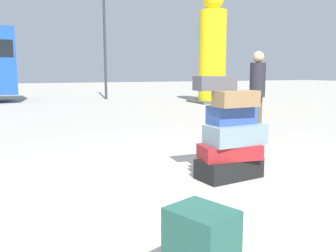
{
  "coord_description": "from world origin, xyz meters",
  "views": [
    {
      "loc": [
        -2.08,
        -3.54,
        1.32
      ],
      "look_at": [
        0.32,
        2.13,
        0.38
      ],
      "focal_mm": 38.48,
      "sensor_mm": 36.0,
      "label": 1
    }
  ],
  "objects_px": {
    "suitcase_brown_right_side": "(237,132)",
    "yellow_dummy_statue": "(212,53)",
    "suitcase_tower": "(231,137)",
    "suitcase_teal_foreground_far": "(201,252)",
    "person_bearded_onlooker": "(257,87)",
    "lamp_post": "(104,10)"
  },
  "relations": [
    {
      "from": "suitcase_tower",
      "to": "yellow_dummy_statue",
      "type": "relative_size",
      "value": 0.27
    },
    {
      "from": "suitcase_brown_right_side",
      "to": "lamp_post",
      "type": "distance_m",
      "value": 12.49
    },
    {
      "from": "suitcase_brown_right_side",
      "to": "person_bearded_onlooker",
      "type": "height_order",
      "value": "person_bearded_onlooker"
    },
    {
      "from": "suitcase_brown_right_side",
      "to": "suitcase_teal_foreground_far",
      "type": "distance_m",
      "value": 4.25
    },
    {
      "from": "suitcase_brown_right_side",
      "to": "suitcase_tower",
      "type": "bearing_deg",
      "value": -143.82
    },
    {
      "from": "suitcase_tower",
      "to": "suitcase_teal_foreground_far",
      "type": "relative_size",
      "value": 2.4
    },
    {
      "from": "suitcase_tower",
      "to": "lamp_post",
      "type": "distance_m",
      "value": 13.89
    },
    {
      "from": "person_bearded_onlooker",
      "to": "yellow_dummy_statue",
      "type": "relative_size",
      "value": 0.36
    },
    {
      "from": "person_bearded_onlooker",
      "to": "yellow_dummy_statue",
      "type": "distance_m",
      "value": 8.42
    },
    {
      "from": "suitcase_tower",
      "to": "person_bearded_onlooker",
      "type": "relative_size",
      "value": 0.74
    },
    {
      "from": "suitcase_brown_right_side",
      "to": "person_bearded_onlooker",
      "type": "relative_size",
      "value": 0.34
    },
    {
      "from": "yellow_dummy_statue",
      "to": "person_bearded_onlooker",
      "type": "bearing_deg",
      "value": -113.77
    },
    {
      "from": "suitcase_brown_right_side",
      "to": "lamp_post",
      "type": "bearing_deg",
      "value": 69.97
    },
    {
      "from": "suitcase_brown_right_side",
      "to": "yellow_dummy_statue",
      "type": "xyz_separation_m",
      "value": [
        4.23,
        8.27,
        1.82
      ]
    },
    {
      "from": "person_bearded_onlooker",
      "to": "lamp_post",
      "type": "bearing_deg",
      "value": -115.17
    },
    {
      "from": "suitcase_teal_foreground_far",
      "to": "person_bearded_onlooker",
      "type": "relative_size",
      "value": 0.31
    },
    {
      "from": "suitcase_teal_foreground_far",
      "to": "person_bearded_onlooker",
      "type": "height_order",
      "value": "person_bearded_onlooker"
    },
    {
      "from": "suitcase_brown_right_side",
      "to": "lamp_post",
      "type": "relative_size",
      "value": 0.09
    },
    {
      "from": "suitcase_brown_right_side",
      "to": "suitcase_teal_foreground_far",
      "type": "height_order",
      "value": "suitcase_brown_right_side"
    },
    {
      "from": "suitcase_tower",
      "to": "yellow_dummy_statue",
      "type": "bearing_deg",
      "value": 61.44
    },
    {
      "from": "suitcase_teal_foreground_far",
      "to": "yellow_dummy_statue",
      "type": "bearing_deg",
      "value": 38.27
    },
    {
      "from": "suitcase_teal_foreground_far",
      "to": "yellow_dummy_statue",
      "type": "relative_size",
      "value": 0.11
    }
  ]
}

